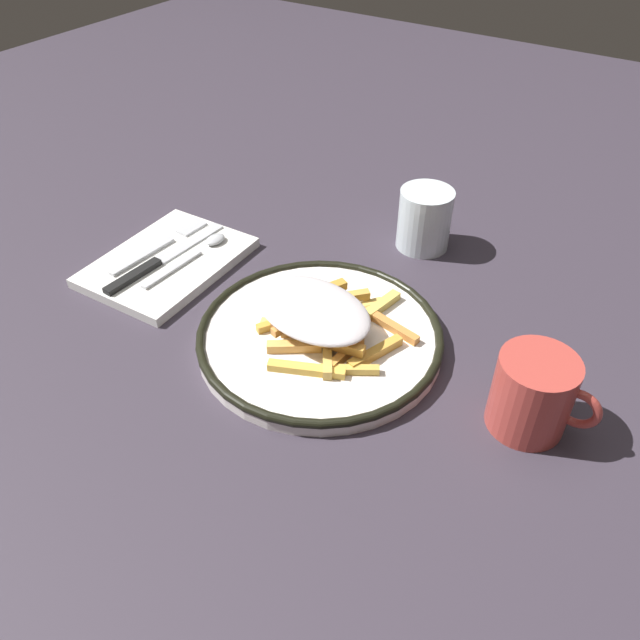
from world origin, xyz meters
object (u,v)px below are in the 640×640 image
Objects in this scene: napkin at (168,262)px; knife at (156,262)px; spoon at (199,250)px; fork at (159,247)px; plate at (320,336)px; fries_heap at (316,316)px; coffee_mug at (533,394)px; water_glass at (425,219)px.

napkin is 1.03× the size of knife.
knife is 1.38× the size of spoon.
fork is at bearing -158.22° from spoon.
plate is 0.03m from fries_heap.
spoon is at bearing 167.57° from plate.
coffee_mug is at bearing 2.89° from plate.
plate is 0.27m from knife.
coffee_mug is (0.25, 0.01, 0.03)m from plate.
spoon is 1.73× the size of water_glass.
plate is 1.41× the size of knife.
spoon is at bearing 49.75° from napkin.
napkin is (-0.27, 0.02, -0.00)m from plate.
water_glass is 0.35m from coffee_mug.
fork is 1.62× the size of coffee_mug.
water_glass reaches higher than spoon.
fries_heap reaches higher than fork.
spoon is at bearing 166.99° from fries_heap.
plate is at bearing 13.75° from fries_heap.
spoon is 1.39× the size of coffee_mug.
napkin is 1.23× the size of fork.
fork is 1.16× the size of spoon.
fork is at bearing 155.90° from napkin.
knife is 0.38m from water_glass.
fries_heap is at bearing -166.25° from plate.
knife is 1.93× the size of coffee_mug.
fries_heap is 0.26m from napkin.
fork is 2.00× the size of water_glass.
spoon is (-0.23, 0.05, -0.02)m from fries_heap.
water_glass is 0.81× the size of coffee_mug.
spoon reaches higher than napkin.
plate is 0.30m from fork.
fries_heap is at bearing -13.01° from spoon.
fork is (-0.29, 0.03, -0.02)m from fries_heap.
knife is at bearing -49.83° from fork.
fork is at bearing 178.21° from coffee_mug.
knife reaches higher than fork.
knife is at bearing -119.60° from spoon.
fries_heap is 0.29m from fork.
water_glass is at bearing 41.65° from napkin.
knife is 0.52m from coffee_mug.
water_glass is at bearing 43.67° from knife.
water_glass reaches higher than napkin.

